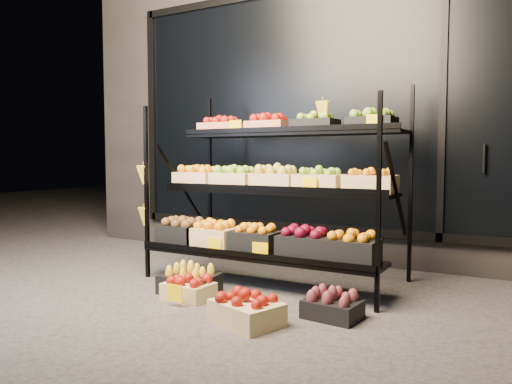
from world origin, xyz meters
The scene contains 9 objects.
ground centered at (0.00, 0.00, 0.00)m, with size 24.00×24.00×0.00m, color #514F4C.
building centered at (0.00, 2.59, 1.75)m, with size 6.00×2.08×3.50m.
display_rack centered at (-0.01, 0.60, 0.79)m, with size 2.18×1.02×1.66m.
tag_floor_a centered at (-0.26, -0.40, 0.06)m, with size 0.13×0.01×0.12m, color #FFC900.
tag_floor_b centered at (0.30, -0.40, 0.06)m, with size 0.13×0.01×0.12m, color #FFC900.
floor_crate_left centered at (-0.29, -0.19, 0.09)m, with size 0.37×0.28×0.19m.
floor_crate_midleft centered at (-0.39, -0.05, 0.10)m, with size 0.45×0.35×0.21m.
floor_crate_midright centered at (0.37, -0.47, 0.10)m, with size 0.51×0.44×0.21m.
floor_crate_right centered at (0.81, -0.09, 0.09)m, with size 0.38×0.29×0.19m.
Camera 1 is at (1.95, -3.13, 1.06)m, focal length 35.00 mm.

